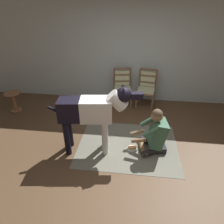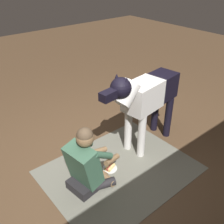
{
  "view_description": "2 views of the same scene",
  "coord_description": "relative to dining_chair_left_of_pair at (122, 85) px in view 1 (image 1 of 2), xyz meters",
  "views": [
    {
      "loc": [
        0.09,
        -2.78,
        2.54
      ],
      "look_at": [
        -0.27,
        0.22,
        0.81
      ],
      "focal_mm": 31.75,
      "sensor_mm": 36.0,
      "label": 1
    },
    {
      "loc": [
        1.79,
        2.29,
        2.49
      ],
      "look_at": [
        -0.04,
        0.09,
        0.78
      ],
      "focal_mm": 41.43,
      "sensor_mm": 36.0,
      "label": 2
    }
  ],
  "objects": [
    {
      "name": "round_side_table",
      "position": [
        -2.7,
        -0.73,
        -0.24
      ],
      "size": [
        0.38,
        0.38,
        0.51
      ],
      "color": "brown",
      "rests_on": "ground"
    },
    {
      "name": "large_dog",
      "position": [
        -0.38,
        -1.98,
        0.3
      ],
      "size": [
        1.63,
        0.46,
        1.32
      ],
      "color": "silver",
      "rests_on": "ground"
    },
    {
      "name": "dining_chair_left_of_pair",
      "position": [
        0.0,
        0.0,
        0.0
      ],
      "size": [
        0.53,
        0.53,
        0.98
      ],
      "color": "brown",
      "rests_on": "ground"
    },
    {
      "name": "dining_chair_right_of_pair",
      "position": [
        0.64,
        0.0,
        0.0
      ],
      "size": [
        0.53,
        0.53,
        0.98
      ],
      "color": "brown",
      "rests_on": "ground"
    },
    {
      "name": "person_sitting_on_floor",
      "position": [
        0.75,
        -1.84,
        -0.18
      ],
      "size": [
        0.7,
        0.57,
        0.87
      ],
      "color": "black",
      "rests_on": "ground"
    },
    {
      "name": "area_rug",
      "position": [
        0.26,
        -1.79,
        -0.54
      ],
      "size": [
        1.94,
        1.52,
        0.01
      ],
      "primitive_type": "cube",
      "color": "#69685B",
      "rests_on": "ground"
    },
    {
      "name": "hot_dog_on_plate",
      "position": [
        0.34,
        -1.89,
        -0.52
      ],
      "size": [
        0.2,
        0.2,
        0.06
      ],
      "color": "silver",
      "rests_on": "ground"
    },
    {
      "name": "back_wall",
      "position": [
        0.22,
        0.39,
        0.76
      ],
      "size": [
        8.95,
        0.1,
        2.6
      ],
      "primitive_type": "cube",
      "color": "#AEBBBC",
      "rests_on": "ground"
    },
    {
      "name": "ground_plane",
      "position": [
        0.22,
        -2.13,
        -0.54
      ],
      "size": [
        15.5,
        15.5,
        0.0
      ],
      "primitive_type": "plane",
      "color": "brown"
    }
  ]
}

